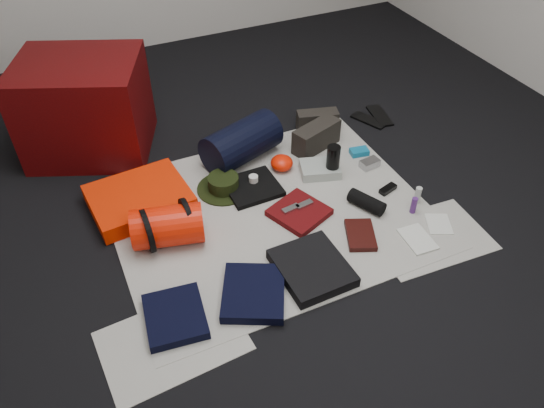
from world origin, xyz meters
name	(u,v)px	position (x,y,z in m)	size (l,w,h in m)	color
floor	(271,215)	(0.00, 0.00, -0.01)	(4.50, 4.50, 0.02)	black
newspaper_mat	(271,213)	(0.00, 0.00, 0.00)	(1.60, 1.30, 0.01)	beige
newspaper_sheet_front_left	(173,341)	(-0.70, -0.55, 0.00)	(0.58, 0.40, 0.00)	beige
newspaper_sheet_front_right	(429,237)	(0.65, -0.50, 0.00)	(0.58, 0.40, 0.00)	beige
red_cabinet	(85,107)	(-0.73, 0.99, 0.28)	(0.68, 0.56, 0.56)	#480506
sleeping_pad	(139,199)	(-0.61, 0.34, 0.05)	(0.50, 0.41, 0.09)	#F42702
stuff_sack	(168,226)	(-0.54, 0.02, 0.11)	(0.20, 0.20, 0.34)	red
sack_strap_left	(147,231)	(-0.64, 0.02, 0.11)	(0.22, 0.22, 0.03)	black
sack_strap_right	(187,219)	(-0.44, 0.02, 0.11)	(0.22, 0.22, 0.03)	black
navy_duffel	(241,142)	(0.04, 0.50, 0.13)	(0.24, 0.24, 0.46)	black
boonie_brim	(224,188)	(-0.16, 0.28, 0.01)	(0.30, 0.30, 0.01)	black
boonie_crown	(223,183)	(-0.16, 0.28, 0.05)	(0.17, 0.17, 0.07)	black
hiking_boot_left	(316,137)	(0.50, 0.42, 0.08)	(0.31, 0.12, 0.16)	black
hiking_boot_right	(317,121)	(0.60, 0.59, 0.07)	(0.26, 0.10, 0.13)	black
flip_flop_left	(369,120)	(0.96, 0.54, 0.01)	(0.09, 0.24, 0.01)	black
flip_flop_right	(380,116)	(1.05, 0.56, 0.01)	(0.09, 0.25, 0.01)	black
trousers_navy_a	(175,316)	(-0.66, -0.45, 0.03)	(0.25, 0.29, 0.04)	black
trousers_navy_b	(254,293)	(-0.30, -0.48, 0.03)	(0.27, 0.31, 0.05)	black
trousers_charcoal	(312,268)	(0.00, -0.46, 0.03)	(0.31, 0.35, 0.05)	black
black_tshirt	(252,187)	(-0.01, 0.21, 0.02)	(0.29, 0.27, 0.03)	black
red_shirt	(299,212)	(0.13, -0.08, 0.02)	(0.26, 0.26, 0.03)	#4F080A
orange_stuff_sack	(282,163)	(0.21, 0.31, 0.05)	(0.13, 0.13, 0.08)	red
first_aid_pouch	(320,169)	(0.40, 0.19, 0.03)	(0.22, 0.17, 0.06)	#949C95
water_bottle	(333,161)	(0.45, 0.15, 0.10)	(0.08, 0.08, 0.19)	black
speaker	(366,202)	(0.48, -0.18, 0.05)	(0.08, 0.08, 0.20)	black
compact_camera	(370,164)	(0.69, 0.12, 0.03)	(0.11, 0.07, 0.04)	#A1A1A6
cyan_case	(359,152)	(0.70, 0.25, 0.02)	(0.11, 0.07, 0.03)	#0E6790
toiletry_purple	(414,205)	(0.68, -0.31, 0.05)	(0.03, 0.03, 0.09)	#492067
toiletry_clear	(418,195)	(0.75, -0.25, 0.05)	(0.03, 0.03, 0.10)	#AEB2AD
paperback_book	(360,235)	(0.33, -0.36, 0.02)	(0.14, 0.21, 0.03)	black
map_booklet	(417,239)	(0.58, -0.49, 0.01)	(0.13, 0.19, 0.01)	beige
map_printout	(439,224)	(0.75, -0.45, 0.01)	(0.12, 0.15, 0.01)	beige
sunglasses	(388,189)	(0.66, -0.11, 0.02)	(0.11, 0.04, 0.03)	black
key_cluster	(163,330)	(-0.72, -0.49, 0.01)	(0.07, 0.07, 0.01)	#A1A1A6
tape_roll	(253,179)	(0.01, 0.24, 0.05)	(0.05, 0.05, 0.04)	beige
energy_bar_a	(291,209)	(0.09, -0.06, 0.05)	(0.10, 0.04, 0.01)	#A1A1A6
energy_bar_b	(304,204)	(0.17, -0.06, 0.05)	(0.10, 0.04, 0.01)	#A1A1A6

